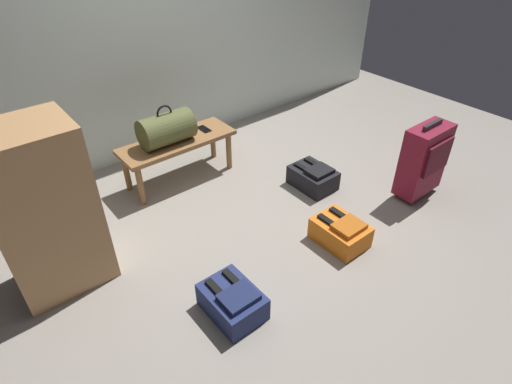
% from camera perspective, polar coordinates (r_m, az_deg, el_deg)
% --- Properties ---
extents(ground_plane, '(6.60, 6.60, 0.00)m').
position_cam_1_polar(ground_plane, '(3.27, 1.52, -3.87)').
color(ground_plane, gray).
extents(bench, '(1.00, 0.36, 0.39)m').
position_cam_1_polar(bench, '(3.64, -10.71, 6.25)').
color(bench, olive).
rests_on(bench, ground).
extents(duffel_bag_olive, '(0.44, 0.26, 0.34)m').
position_cam_1_polar(duffel_bag_olive, '(3.52, -12.22, 8.51)').
color(duffel_bag_olive, '#51562D').
rests_on(duffel_bag_olive, bench).
extents(cell_phone, '(0.07, 0.14, 0.01)m').
position_cam_1_polar(cell_phone, '(3.74, -7.15, 8.60)').
color(cell_phone, black).
rests_on(cell_phone, bench).
extents(suitcase_upright_burgundy, '(0.41, 0.22, 0.67)m').
position_cam_1_polar(suitcase_upright_burgundy, '(3.62, 22.08, 4.18)').
color(suitcase_upright_burgundy, maroon).
rests_on(suitcase_upright_burgundy, ground).
extents(backpack_navy, '(0.28, 0.38, 0.21)m').
position_cam_1_polar(backpack_navy, '(2.58, -3.23, -14.77)').
color(backpack_navy, navy).
rests_on(backpack_navy, ground).
extents(backpack_dark, '(0.28, 0.38, 0.21)m').
position_cam_1_polar(backpack_dark, '(3.62, 7.86, 2.03)').
color(backpack_dark, black).
rests_on(backpack_dark, ground).
extents(backpack_orange, '(0.28, 0.38, 0.21)m').
position_cam_1_polar(backpack_orange, '(3.08, 11.55, -5.42)').
color(backpack_orange, orange).
rests_on(backpack_orange, ground).
extents(side_cabinet, '(0.56, 0.44, 1.10)m').
position_cam_1_polar(side_cabinet, '(2.77, -27.17, -2.40)').
color(side_cabinet, '#A87A4C').
rests_on(side_cabinet, ground).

